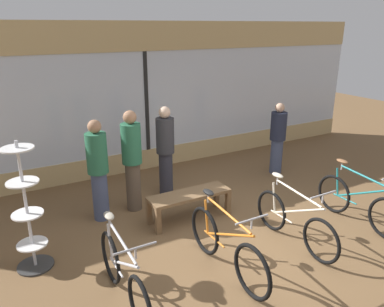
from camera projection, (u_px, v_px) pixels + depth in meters
The scene contains 12 objects.
ground_plane at pixel (242, 241), 5.69m from camera, with size 24.00×24.00×0.00m, color brown.
shop_back_wall at pixel (146, 97), 8.09m from camera, with size 12.00×0.08×3.20m.
bicycle_far_left at pixel (123, 276), 4.31m from camera, with size 0.46×1.67×1.02m.
bicycle_left at pixel (226, 246), 4.87m from camera, with size 0.46×1.77×1.03m.
bicycle_right at pixel (294, 221), 5.52m from camera, with size 0.46×1.67×1.01m.
bicycle_far_right at pixel (359, 203), 6.07m from camera, with size 0.46×1.69×1.02m.
accessory_rack at pixel (28, 218), 4.86m from camera, with size 0.48×0.48×1.79m.
display_bench at pixel (189, 198), 6.23m from camera, with size 1.40×0.44×0.47m.
customer_near_rack at pixel (132, 159), 6.39m from camera, with size 0.38×0.38×1.79m.
customer_by_window at pixel (165, 149), 7.02m from camera, with size 0.39×0.39×1.72m.
customer_mid_floor at pixel (98, 169), 6.07m from camera, with size 0.48×0.48×1.72m.
customer_near_bench at pixel (278, 137), 8.08m from camera, with size 0.38×0.38×1.56m.
Camera 1 is at (-3.10, -3.93, 3.12)m, focal length 35.00 mm.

